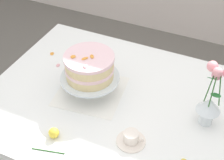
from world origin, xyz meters
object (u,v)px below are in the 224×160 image
at_px(dining_table, 124,119).
at_px(layer_cake, 89,67).
at_px(flower_vase, 211,100).
at_px(teacup, 131,138).
at_px(cake_stand, 90,80).
at_px(fallen_rose, 54,133).

height_order(dining_table, layer_cake, layer_cake).
height_order(flower_vase, teacup, flower_vase).
height_order(cake_stand, teacup, cake_stand).
xyz_separation_m(flower_vase, teacup, (-0.27, -0.25, -0.12)).
bearing_deg(layer_cake, fallen_rose, -91.81).
bearing_deg(teacup, fallen_rose, -159.95).
height_order(cake_stand, layer_cake, layer_cake).
relative_size(layer_cake, fallen_rose, 1.69).
relative_size(cake_stand, flower_vase, 0.85).
height_order(layer_cake, flower_vase, flower_vase).
relative_size(dining_table, cake_stand, 4.83).
relative_size(dining_table, fallen_rose, 9.80).
height_order(cake_stand, fallen_rose, cake_stand).
xyz_separation_m(flower_vase, fallen_rose, (-0.58, -0.36, -0.12)).
relative_size(layer_cake, flower_vase, 0.71).
bearing_deg(fallen_rose, layer_cake, 88.19).
distance_m(dining_table, teacup, 0.25).
xyz_separation_m(dining_table, flower_vase, (0.37, 0.06, 0.23)).
xyz_separation_m(dining_table, layer_cake, (-0.20, 0.02, 0.25)).
bearing_deg(flower_vase, teacup, -137.02).
distance_m(teacup, fallen_rose, 0.34).
distance_m(cake_stand, flower_vase, 0.58).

